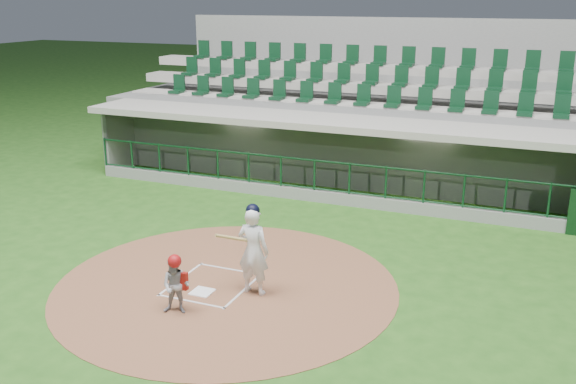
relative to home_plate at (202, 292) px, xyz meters
The scene contains 8 objects.
ground 0.70m from the home_plate, 90.00° to the left, with size 120.00×120.00×0.00m, color #214F16.
dirt_circle 0.58m from the home_plate, 59.04° to the left, with size 7.20×7.20×0.01m, color brown.
home_plate is the anchor object (origin of this frame).
batter_box_chalk 0.40m from the home_plate, 90.00° to the left, with size 1.55×1.80×0.01m.
dugout_structure 8.58m from the home_plate, 89.54° to the left, with size 16.40×3.70×3.00m.
seating_deck 11.69m from the home_plate, 90.00° to the left, with size 17.00×6.72×5.15m.
batter 1.42m from the home_plate, 22.03° to the left, with size 0.88×0.87×1.92m.
catcher 1.10m from the home_plate, 90.46° to the right, with size 0.64×0.56×1.20m.
Camera 1 is at (6.22, -11.10, 5.85)m, focal length 40.00 mm.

